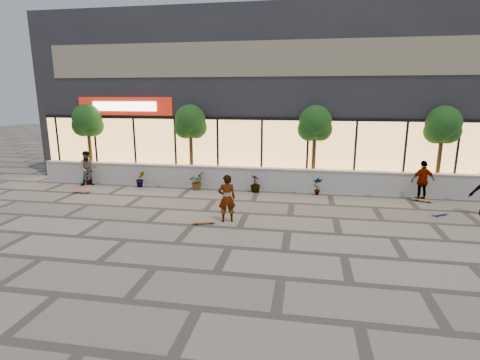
% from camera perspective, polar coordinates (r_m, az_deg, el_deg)
% --- Properties ---
extents(ground, '(80.00, 80.00, 0.00)m').
position_cam_1_polar(ground, '(11.17, -1.66, -10.22)').
color(ground, gray).
rests_on(ground, ground).
extents(planter_wall, '(22.00, 0.42, 1.04)m').
position_cam_1_polar(planter_wall, '(17.61, 2.91, 0.24)').
color(planter_wall, beige).
rests_on(planter_wall, ground).
extents(retail_building, '(24.00, 9.17, 8.50)m').
position_cam_1_polar(retail_building, '(22.64, 4.78, 12.53)').
color(retail_building, '#26262B').
rests_on(retail_building, ground).
extents(shrub_a, '(0.43, 0.29, 0.81)m').
position_cam_1_polar(shrub_a, '(20.01, -22.24, 0.47)').
color(shrub_a, '#1D3E13').
rests_on(shrub_a, ground).
extents(shrub_b, '(0.57, 0.57, 0.81)m').
position_cam_1_polar(shrub_b, '(18.68, -14.94, 0.17)').
color(shrub_b, '#1D3E13').
rests_on(shrub_b, ground).
extents(shrub_c, '(0.68, 0.77, 0.81)m').
position_cam_1_polar(shrub_c, '(17.70, -6.68, -0.17)').
color(shrub_c, '#1D3E13').
rests_on(shrub_c, ground).
extents(shrub_d, '(0.64, 0.64, 0.81)m').
position_cam_1_polar(shrub_d, '(17.12, 2.34, -0.54)').
color(shrub_d, '#1D3E13').
rests_on(shrub_d, ground).
extents(shrub_e, '(0.46, 0.35, 0.81)m').
position_cam_1_polar(shrub_e, '(16.99, 11.74, -0.91)').
color(shrub_e, '#1D3E13').
rests_on(shrub_e, ground).
extents(tree_west, '(1.60, 1.50, 3.92)m').
position_cam_1_polar(tree_west, '(20.98, -22.20, 8.15)').
color(tree_west, '#4E3B1C').
rests_on(tree_west, ground).
extents(tree_midwest, '(1.60, 1.50, 3.92)m').
position_cam_1_polar(tree_midwest, '(18.67, -7.57, 8.51)').
color(tree_midwest, '#4E3B1C').
rests_on(tree_midwest, ground).
extents(tree_mideast, '(1.60, 1.50, 3.92)m').
position_cam_1_polar(tree_mideast, '(17.82, 11.37, 8.16)').
color(tree_mideast, '#4E3B1C').
rests_on(tree_mideast, ground).
extents(tree_east, '(1.60, 1.50, 3.92)m').
position_cam_1_polar(tree_east, '(18.77, 28.53, 7.09)').
color(tree_east, '#4E3B1C').
rests_on(tree_east, ground).
extents(skater_center, '(0.71, 0.58, 1.69)m').
position_cam_1_polar(skater_center, '(13.08, -2.02, -2.80)').
color(skater_center, silver).
rests_on(skater_center, ground).
extents(skater_left, '(1.03, 0.94, 1.71)m').
position_cam_1_polar(skater_left, '(19.71, -22.15, 1.64)').
color(skater_left, '#8D735B').
rests_on(skater_left, ground).
extents(skater_right_near, '(1.08, 0.67, 1.72)m').
position_cam_1_polar(skater_right_near, '(17.44, 26.08, -0.09)').
color(skater_right_near, silver).
rests_on(skater_right_near, ground).
extents(skateboard_center, '(0.83, 0.47, 0.10)m').
position_cam_1_polar(skateboard_center, '(13.07, -5.57, -6.38)').
color(skateboard_center, olive).
rests_on(skateboard_center, ground).
extents(skateboard_left, '(0.85, 0.30, 0.10)m').
position_cam_1_polar(skateboard_left, '(18.45, -22.98, -1.61)').
color(skateboard_left, red).
rests_on(skateboard_left, ground).
extents(skateboard_right_near, '(0.80, 0.50, 0.09)m').
position_cam_1_polar(skateboard_right_near, '(17.40, 26.03, -2.76)').
color(skateboard_right_near, olive).
rests_on(skateboard_right_near, ground).
extents(skateboard_right_far, '(0.70, 0.54, 0.09)m').
position_cam_1_polar(skateboard_right_far, '(15.77, 28.22, -4.54)').
color(skateboard_right_far, '#5F4B8A').
rests_on(skateboard_right_far, ground).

